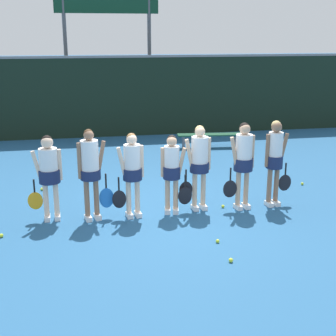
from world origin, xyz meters
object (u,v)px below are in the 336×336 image
Objects in this scene: player_1 at (91,167)px; bench_courtside at (210,136)px; player_3 at (172,168)px; tennis_ball_5 at (302,184)px; player_4 at (199,160)px; player_6 at (275,156)px; tennis_ball_8 at (196,200)px; tennis_ball_4 at (223,206)px; tennis_ball_7 at (231,260)px; tennis_ball_10 at (195,192)px; scoreboard at (107,6)px; player_5 at (243,158)px; player_0 at (49,170)px; player_2 at (132,168)px; tennis_ball_0 at (42,189)px; tennis_ball_1 at (1,236)px; tennis_ball_3 at (218,241)px.

bench_courtside is at bearing 42.33° from player_1.
tennis_ball_5 is (3.42, 1.15, -0.90)m from player_3.
player_6 reaches higher than player_4.
player_4 is 26.04× the size of tennis_ball_8.
bench_courtside is 31.81× the size of tennis_ball_4.
bench_courtside is 29.59× the size of tennis_ball_7.
tennis_ball_10 is (0.75, 1.01, -0.90)m from player_3.
scoreboard is 3.16× the size of player_5.
player_3 is 22.58× the size of tennis_ball_7.
player_0 is 3.85m from tennis_ball_7.
player_2 reaches higher than player_0.
player_1 reaches higher than tennis_ball_7.
player_3 is 24.53× the size of tennis_ball_10.
player_1 is 2.46m from tennis_ball_0.
scoreboard is 80.78× the size of tennis_ball_1.
player_4 is 3.20m from tennis_ball_5.
tennis_ball_10 is at bearing 12.98° from player_1.
player_5 is at bearing -12.40° from tennis_ball_4.
tennis_ball_1 is (-2.42, -0.55, -0.96)m from player_2.
tennis_ball_1 is at bearing -143.19° from player_0.
tennis_ball_7 is at bearing -130.32° from tennis_ball_5.
player_3 is at bearing -177.52° from tennis_ball_4.
tennis_ball_7 is at bearing -42.09° from player_0.
player_3 is 2.50m from tennis_ball_7.
player_3 is 0.59m from player_4.
bench_courtside is 8.07m from tennis_ball_1.
tennis_ball_0 reaches higher than tennis_ball_3.
bench_courtside is at bearing 66.22° from player_4.
tennis_ball_0 is (-4.85, 1.88, -1.04)m from player_6.
tennis_ball_1 reaches higher than tennis_ball_10.
tennis_ball_5 is 2.85m from tennis_ball_8.
bench_courtside is 1.17× the size of player_1.
tennis_ball_3 is at bearing -47.26° from tennis_ball_0.
player_5 reaches higher than tennis_ball_10.
tennis_ball_7 is (-0.59, -2.33, 0.00)m from tennis_ball_4.
player_3 is at bearing 170.14° from player_5.
bench_courtside is at bearing -55.89° from scoreboard.
player_3 is at bearing -4.62° from player_0.
player_2 reaches higher than bench_courtside.
player_5 is 2.51m from tennis_ball_5.
player_0 is at bearing 150.30° from tennis_ball_3.
player_4 is (2.95, 0.00, 0.04)m from player_0.
player_5 is at bearing -24.92° from tennis_ball_0.
player_0 is 3.40m from tennis_ball_10.
scoreboard is at bearing 75.18° from tennis_ball_1.
player_0 is 1.05× the size of player_3.
tennis_ball_8 is at bearing 3.65° from player_1.
scoreboard reaches higher than player_5.
tennis_ball_0 is (-4.97, -3.37, -0.34)m from bench_courtside.
bench_courtside is 32.65× the size of tennis_ball_5.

